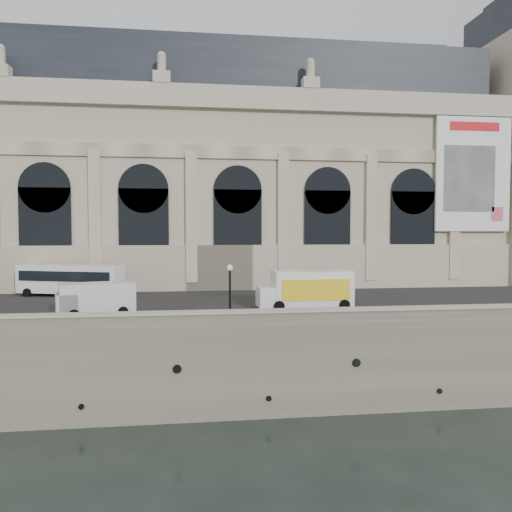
{
  "coord_description": "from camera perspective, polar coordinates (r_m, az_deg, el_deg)",
  "views": [
    {
      "loc": [
        -9.05,
        -32.18,
        12.47
      ],
      "look_at": [
        -1.99,
        22.0,
        9.77
      ],
      "focal_mm": 35.0,
      "sensor_mm": 36.0,
      "label": 1
    }
  ],
  "objects": [
    {
      "name": "van_c",
      "position": [
        43.93,
        7.1,
        -4.17
      ],
      "size": [
        5.17,
        2.47,
        2.23
      ],
      "color": "white",
      "rests_on": "quay"
    },
    {
      "name": "box_truck",
      "position": [
        42.08,
        5.82,
        -3.83
      ],
      "size": [
        7.97,
        3.01,
        3.18
      ],
      "color": "white",
      "rests_on": "quay"
    },
    {
      "name": "street",
      "position": [
        47.5,
        3.64,
        -4.97
      ],
      "size": [
        160.0,
        24.0,
        0.06
      ],
      "primitive_type": "cube",
      "color": "#2D2D2D",
      "rests_on": "quay"
    },
    {
      "name": "lamp_right",
      "position": [
        35.35,
        -3.0,
        -4.36
      ],
      "size": [
        0.42,
        0.42,
        4.13
      ],
      "color": "black",
      "rests_on": "quay"
    },
    {
      "name": "van_b",
      "position": [
        40.08,
        -18.2,
        -4.73
      ],
      "size": [
        6.09,
        3.66,
        2.55
      ],
      "color": "silver",
      "rests_on": "quay"
    },
    {
      "name": "bus_left",
      "position": [
        52.58,
        -20.5,
        -2.48
      ],
      "size": [
        10.81,
        5.64,
        3.15
      ],
      "color": "white",
      "rests_on": "quay"
    },
    {
      "name": "museum",
      "position": [
        63.53,
        -4.66,
        9.37
      ],
      "size": [
        69.0,
        18.7,
        29.1
      ],
      "color": "#BCAD91",
      "rests_on": "quay"
    },
    {
      "name": "ground",
      "position": [
        35.68,
        8.14,
        -17.66
      ],
      "size": [
        260.0,
        260.0,
        0.0
      ],
      "primitive_type": "plane",
      "color": "black",
      "rests_on": "ground"
    },
    {
      "name": "quay",
      "position": [
        68.44,
        0.25,
        -5.13
      ],
      "size": [
        160.0,
        70.0,
        6.0
      ],
      "primitive_type": "cube",
      "color": "gray",
      "rests_on": "ground"
    },
    {
      "name": "parapet",
      "position": [
        34.51,
        7.95,
        -6.97
      ],
      "size": [
        160.0,
        1.4,
        1.21
      ],
      "color": "gray",
      "rests_on": "quay"
    }
  ]
}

